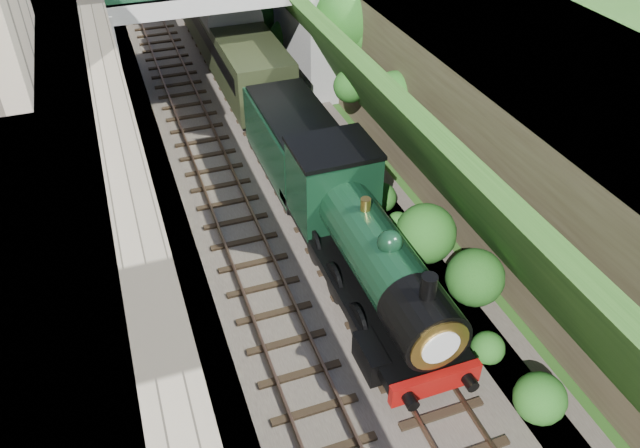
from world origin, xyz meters
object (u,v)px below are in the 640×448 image
(tree, at_px, (355,19))
(tender, at_px, (295,146))
(road_bridge, at_px, (232,16))
(locomotive, at_px, (365,247))

(tree, height_order, tender, tree)
(road_bridge, relative_size, tree, 2.42)
(road_bridge, height_order, tender, road_bridge)
(road_bridge, bearing_deg, tender, -88.40)
(road_bridge, xyz_separation_m, tender, (0.26, -9.19, -2.46))
(locomotive, bearing_deg, road_bridge, 90.89)
(road_bridge, distance_m, locomotive, 16.69)
(tree, bearing_deg, locomotive, -110.60)
(tree, bearing_deg, tender, -132.30)
(road_bridge, xyz_separation_m, locomotive, (0.26, -16.55, -2.18))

